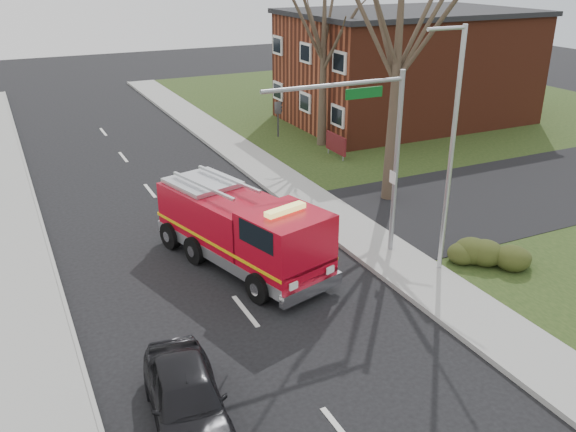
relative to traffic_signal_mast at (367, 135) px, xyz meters
name	(u,v)px	position (x,y,z in m)	size (l,w,h in m)	color
ground	(245,311)	(-5.21, -1.50, -4.71)	(120.00, 120.00, 0.00)	black
sidewalk_right	(407,269)	(0.99, -1.50, -4.63)	(2.40, 80.00, 0.15)	#999994
sidewalk_left	(35,362)	(-11.41, -1.50, -4.63)	(2.40, 80.00, 0.15)	#999994
brick_building	(407,67)	(13.79, 16.50, -1.05)	(15.40, 10.40, 7.25)	maroon
health_center_sign	(336,144)	(5.29, 11.00, -3.83)	(0.12, 2.00, 1.40)	#571418
hedge_corner	(490,252)	(3.79, -2.50, -4.13)	(2.80, 2.00, 0.90)	#2B3413
bare_tree_near	(399,33)	(4.29, 4.50, 2.71)	(6.00, 6.00, 12.00)	#3F2F25
bare_tree_far	(324,33)	(5.79, 13.50, 1.78)	(5.25, 5.25, 10.50)	#3F2F25
traffic_signal_mast	(367,135)	(0.00, 0.00, 0.00)	(5.29, 0.18, 6.80)	gray
streetlight_pole	(451,147)	(1.93, -2.00, -0.16)	(1.48, 0.16, 8.40)	#B7BABF
fire_engine	(243,231)	(-4.06, 1.46, -3.38)	(4.38, 7.70, 2.94)	#AC071A
parked_car_maroon	(187,398)	(-8.32, -5.52, -3.98)	(1.72, 4.27, 1.45)	black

